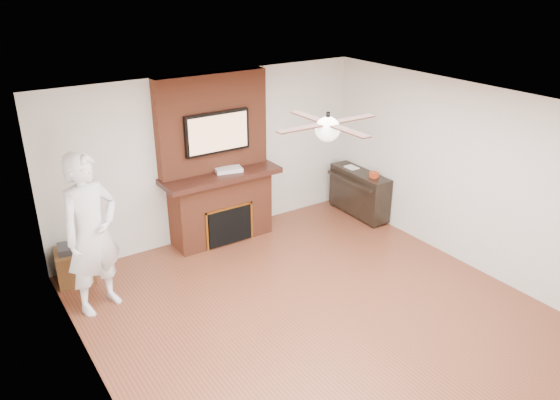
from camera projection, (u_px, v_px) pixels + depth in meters
room_shell at (324, 223)px, 6.02m from camera, size 5.36×5.86×2.86m
fireplace at (218, 177)px, 8.07m from camera, size 1.78×0.64×2.50m
tv at (217, 133)px, 7.76m from camera, size 1.00×0.08×0.60m
ceiling_fan at (328, 128)px, 5.59m from camera, size 1.21×1.21×0.31m
person at (92, 234)px, 6.34m from camera, size 0.85×0.70×1.99m
side_table at (75, 264)px, 7.20m from camera, size 0.52×0.52×0.53m
piano at (359, 192)px, 9.05m from camera, size 0.46×1.18×0.86m
cable_box at (229, 170)px, 8.01m from camera, size 0.43×0.31×0.06m
candle_orange at (224, 239)px, 8.25m from camera, size 0.07×0.07×0.12m
candle_green at (228, 237)px, 8.34m from camera, size 0.07×0.07×0.10m
candle_cream at (228, 238)px, 8.31m from camera, size 0.08×0.08×0.11m
candle_blue at (233, 237)px, 8.34m from camera, size 0.06×0.06×0.08m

